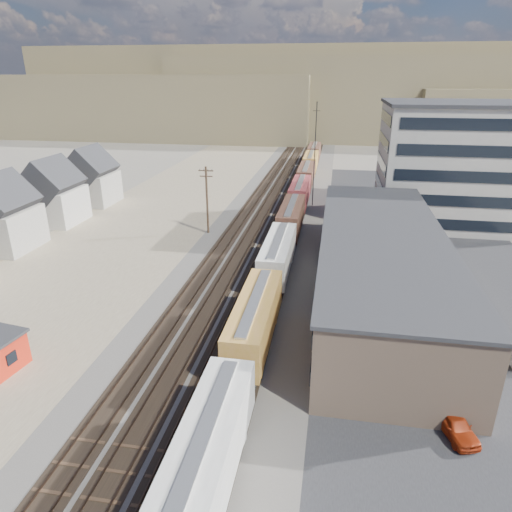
% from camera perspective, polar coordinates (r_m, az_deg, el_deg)
% --- Properties ---
extents(ground, '(300.00, 300.00, 0.00)m').
position_cam_1_polar(ground, '(31.95, -11.83, -22.90)').
color(ground, '#6B6356').
rests_on(ground, ground).
extents(ballast_bed, '(18.00, 200.00, 0.06)m').
position_cam_1_polar(ballast_bed, '(74.80, 1.98, 4.51)').
color(ballast_bed, '#4C4742').
rests_on(ballast_bed, ground).
extents(dirt_yard, '(24.00, 180.00, 0.03)m').
position_cam_1_polar(dirt_yard, '(71.21, -15.36, 2.81)').
color(dirt_yard, '#7E6C56').
rests_on(dirt_yard, ground).
extents(asphalt_lot, '(26.00, 120.00, 0.04)m').
position_cam_1_polar(asphalt_lot, '(61.26, 20.72, -0.96)').
color(asphalt_lot, '#232326').
rests_on(asphalt_lot, ground).
extents(rail_tracks, '(11.40, 200.00, 0.24)m').
position_cam_1_polar(rail_tracks, '(74.85, 1.57, 4.59)').
color(rail_tracks, black).
rests_on(rail_tracks, ground).
extents(freight_train, '(3.00, 119.74, 4.46)m').
position_cam_1_polar(freight_train, '(74.37, 5.02, 6.55)').
color(freight_train, black).
rests_on(freight_train, ground).
extents(warehouse, '(12.40, 40.40, 7.25)m').
position_cam_1_polar(warehouse, '(49.67, 15.22, -0.99)').
color(warehouse, tan).
rests_on(warehouse, ground).
extents(office_tower, '(22.60, 18.60, 18.45)m').
position_cam_1_polar(office_tower, '(78.94, 23.52, 10.57)').
color(office_tower, '#9E998E').
rests_on(office_tower, ground).
extents(utility_pole_north, '(2.20, 0.32, 10.00)m').
position_cam_1_polar(utility_pole_north, '(67.52, -6.14, 7.14)').
color(utility_pole_north, '#382619').
rests_on(utility_pole_north, ground).
extents(radio_mast, '(1.20, 0.16, 18.00)m').
position_cam_1_polar(radio_mast, '(81.90, 7.34, 12.41)').
color(radio_mast, black).
rests_on(radio_mast, ground).
extents(hills_north, '(265.00, 80.00, 32.00)m').
position_cam_1_polar(hills_north, '(189.10, 7.42, 19.16)').
color(hills_north, brown).
rests_on(hills_north, ground).
extents(parked_car_red, '(2.91, 4.51, 1.43)m').
position_cam_1_polar(parked_car_red, '(34.68, 23.61, -18.75)').
color(parked_car_red, '#982A0E').
rests_on(parked_car_red, ground).
extents(parked_car_blue, '(4.72, 6.19, 1.56)m').
position_cam_1_polar(parked_car_blue, '(77.99, 23.02, 4.06)').
color(parked_car_blue, '#171E50').
rests_on(parked_car_blue, ground).
extents(parked_car_far, '(2.64, 4.33, 1.38)m').
position_cam_1_polar(parked_car_far, '(80.50, 26.06, 4.02)').
color(parked_car_far, white).
rests_on(parked_car_far, ground).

